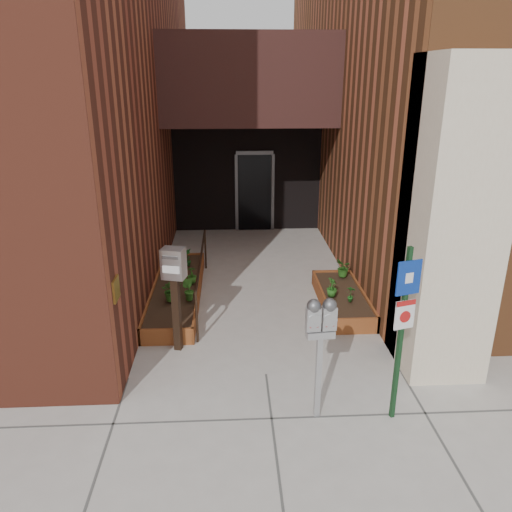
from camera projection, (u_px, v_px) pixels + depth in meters
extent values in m
plane|color=#9E9991|center=(266.00, 374.00, 7.30)|extent=(80.00, 80.00, 0.00)
cube|color=brown|center=(484.00, 37.00, 12.58)|extent=(8.00, 13.70, 10.00)
cube|color=beige|center=(451.00, 224.00, 6.86)|extent=(1.10, 1.20, 4.40)
cube|color=black|center=(249.00, 80.00, 11.55)|extent=(4.20, 2.00, 2.00)
cube|color=black|center=(247.00, 176.00, 13.72)|extent=(4.00, 0.30, 3.00)
cube|color=black|center=(255.00, 193.00, 13.72)|extent=(0.90, 0.06, 2.10)
cube|color=#B79338|center=(116.00, 289.00, 6.50)|extent=(0.04, 0.30, 0.30)
cube|color=brown|center=(166.00, 337.00, 8.03)|extent=(0.90, 0.04, 0.30)
cube|color=brown|center=(184.00, 260.00, 11.37)|extent=(0.90, 0.04, 0.30)
cube|color=brown|center=(154.00, 292.00, 9.68)|extent=(0.04, 3.60, 0.30)
cube|color=brown|center=(199.00, 291.00, 9.72)|extent=(0.04, 3.60, 0.30)
cube|color=black|center=(177.00, 293.00, 9.71)|extent=(0.82, 3.52, 0.26)
cube|color=brown|center=(356.00, 326.00, 8.38)|extent=(0.80, 0.04, 0.30)
cube|color=brown|center=(331.00, 277.00, 10.40)|extent=(0.80, 0.04, 0.30)
cube|color=brown|center=(322.00, 299.00, 9.37)|extent=(0.04, 2.20, 0.30)
cube|color=brown|center=(362.00, 298.00, 9.41)|extent=(0.04, 2.20, 0.30)
cube|color=black|center=(342.00, 300.00, 9.40)|extent=(0.72, 2.12, 0.26)
cylinder|color=black|center=(197.00, 317.00, 8.03)|extent=(0.04, 0.04, 0.90)
cylinder|color=black|center=(205.00, 249.00, 11.12)|extent=(0.04, 0.04, 0.90)
cylinder|color=black|center=(201.00, 257.00, 9.43)|extent=(0.04, 3.30, 0.04)
cube|color=#A4A4A6|center=(318.00, 377.00, 6.23)|extent=(0.07, 0.07, 1.14)
cube|color=#A4A4A6|center=(320.00, 334.00, 6.02)|extent=(0.35, 0.17, 0.09)
cube|color=#A4A4A6|center=(313.00, 319.00, 5.93)|extent=(0.18, 0.13, 0.30)
sphere|color=#59595B|center=(314.00, 306.00, 5.88)|extent=(0.17, 0.17, 0.17)
cube|color=white|center=(314.00, 320.00, 5.87)|extent=(0.10, 0.02, 0.06)
cube|color=#B21414|center=(314.00, 326.00, 5.90)|extent=(0.10, 0.02, 0.03)
cube|color=#A4A4A6|center=(329.00, 318.00, 5.96)|extent=(0.18, 0.13, 0.30)
sphere|color=#59595B|center=(330.00, 305.00, 5.90)|extent=(0.17, 0.17, 0.17)
cube|color=white|center=(330.00, 319.00, 5.90)|extent=(0.10, 0.02, 0.06)
cube|color=#B21414|center=(330.00, 325.00, 5.93)|extent=(0.10, 0.02, 0.03)
cube|color=#14371A|center=(400.00, 337.00, 6.01)|extent=(0.07, 0.07, 2.31)
cube|color=navy|center=(409.00, 278.00, 5.71)|extent=(0.31, 0.11, 0.42)
cube|color=white|center=(409.00, 278.00, 5.71)|extent=(0.10, 0.04, 0.13)
cube|color=white|center=(405.00, 315.00, 5.87)|extent=(0.26, 0.09, 0.37)
cube|color=#B21414|center=(406.00, 303.00, 5.82)|extent=(0.26, 0.09, 0.06)
cylinder|color=#B21414|center=(405.00, 317.00, 5.87)|extent=(0.14, 0.05, 0.15)
cube|color=black|center=(177.00, 314.00, 7.77)|extent=(0.14, 0.14, 1.24)
cube|color=#ADAEB0|center=(174.00, 263.00, 7.48)|extent=(0.39, 0.32, 0.47)
cube|color=#59595B|center=(170.00, 258.00, 7.31)|extent=(0.24, 0.07, 0.05)
cube|color=white|center=(171.00, 270.00, 7.38)|extent=(0.26, 0.08, 0.11)
imported|color=#275A19|center=(172.00, 290.00, 8.92)|extent=(0.45, 0.45, 0.41)
imported|color=#2A5D1A|center=(188.00, 290.00, 8.94)|extent=(0.30, 0.30, 0.39)
imported|color=#2A631C|center=(192.00, 275.00, 9.69)|extent=(0.20, 0.20, 0.33)
imported|color=#18541A|center=(188.00, 257.00, 10.54)|extent=(0.25, 0.25, 0.37)
imported|color=#225618|center=(332.00, 287.00, 9.09)|extent=(0.25, 0.25, 0.35)
imported|color=#1B5D1A|center=(351.00, 294.00, 8.88)|extent=(0.22, 0.22, 0.31)
imported|color=#27601B|center=(344.00, 268.00, 9.97)|extent=(0.34, 0.34, 0.37)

